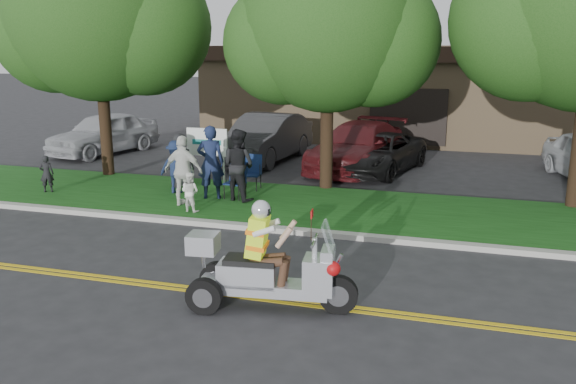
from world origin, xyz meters
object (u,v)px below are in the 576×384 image
(spectator_adult_right, at_px, (184,171))
(spectator_adult_mid, at_px, (238,165))
(trike_scooter, at_px, (264,271))
(spectator_adult_left, at_px, (211,162))
(parked_car_left, at_px, (265,138))
(parked_car_right, at_px, (357,146))
(parked_car_far_left, at_px, (104,133))
(lawn_chair_b, at_px, (252,170))
(parked_car_mid, at_px, (377,153))
(lawn_chair_a, at_px, (237,178))

(spectator_adult_right, bearing_deg, spectator_adult_mid, -137.01)
(trike_scooter, distance_m, spectator_adult_left, 6.91)
(parked_car_left, relative_size, parked_car_right, 0.96)
(trike_scooter, distance_m, parked_car_far_left, 15.48)
(spectator_adult_left, bearing_deg, parked_car_far_left, -58.33)
(parked_car_right, bearing_deg, lawn_chair_b, -108.35)
(lawn_chair_b, bearing_deg, spectator_adult_mid, -87.37)
(lawn_chair_b, bearing_deg, trike_scooter, -70.55)
(parked_car_left, xyz_separation_m, parked_car_mid, (4.09, -0.76, -0.20))
(trike_scooter, relative_size, lawn_chair_b, 2.84)
(spectator_adult_right, relative_size, parked_car_right, 0.34)
(spectator_adult_left, xyz_separation_m, parked_car_right, (2.94, 5.43, -0.31))
(lawn_chair_a, height_order, parked_car_right, parked_car_right)
(parked_car_mid, bearing_deg, spectator_adult_mid, -106.13)
(lawn_chair_a, distance_m, parked_car_right, 5.66)
(spectator_adult_left, relative_size, parked_car_far_left, 0.42)
(parked_car_mid, bearing_deg, parked_car_left, -176.89)
(trike_scooter, distance_m, spectator_adult_mid, 6.59)
(spectator_adult_left, distance_m, spectator_adult_right, 0.96)
(trike_scooter, bearing_deg, spectator_adult_mid, 107.58)
(parked_car_mid, bearing_deg, trike_scooter, -77.11)
(spectator_adult_right, bearing_deg, lawn_chair_b, -110.94)
(lawn_chair_b, height_order, parked_car_right, parked_car_right)
(parked_car_mid, relative_size, parked_car_right, 0.86)
(spectator_adult_left, xyz_separation_m, parked_car_far_left, (-6.86, 5.55, -0.29))
(lawn_chair_b, distance_m, parked_car_right, 4.66)
(spectator_adult_left, distance_m, spectator_adult_mid, 0.77)
(spectator_adult_mid, relative_size, parked_car_left, 0.37)
(trike_scooter, bearing_deg, lawn_chair_b, 104.24)
(spectator_adult_mid, xyz_separation_m, parked_car_right, (2.17, 5.39, -0.28))
(parked_car_far_left, bearing_deg, parked_car_right, 13.26)
(trike_scooter, height_order, lawn_chair_a, trike_scooter)
(parked_car_left, distance_m, parked_car_right, 3.42)
(parked_car_left, bearing_deg, lawn_chair_b, -70.11)
(lawn_chair_b, xyz_separation_m, parked_car_mid, (2.98, 3.71, -0.01))
(lawn_chair_b, relative_size, spectator_adult_left, 0.50)
(spectator_adult_right, xyz_separation_m, parked_car_far_left, (-6.50, 6.44, -0.21))
(spectator_adult_mid, xyz_separation_m, parked_car_mid, (2.87, 5.03, -0.41))
(spectator_adult_left, xyz_separation_m, parked_car_mid, (3.64, 5.07, -0.44))
(lawn_chair_b, xyz_separation_m, parked_car_far_left, (-7.52, 4.19, 0.14))
(spectator_adult_mid, distance_m, parked_car_mid, 5.81)
(lawn_chair_b, relative_size, spectator_adult_mid, 0.51)
(spectator_adult_left, bearing_deg, spectator_adult_mid, 163.56)
(trike_scooter, xyz_separation_m, spectator_adult_right, (-3.86, 5.06, 0.38))
(parked_car_mid, bearing_deg, lawn_chair_b, -115.12)
(parked_car_left, distance_m, parked_car_mid, 4.17)
(spectator_adult_right, bearing_deg, lawn_chair_a, -126.88)
(trike_scooter, height_order, parked_car_right, trike_scooter)
(lawn_chair_b, height_order, parked_car_far_left, parked_car_far_left)
(lawn_chair_b, relative_size, parked_car_far_left, 0.21)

